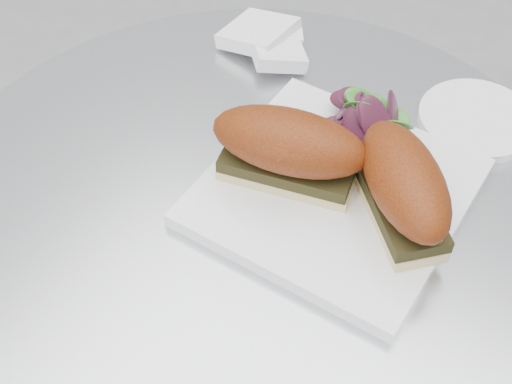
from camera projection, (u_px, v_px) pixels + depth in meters
table at (255, 334)px, 0.90m from camera, size 0.70×0.70×0.73m
plate at (335, 192)px, 0.72m from camera, size 0.25×0.25×0.02m
sandwich_left at (289, 148)px, 0.69m from camera, size 0.17×0.10×0.08m
sandwich_right at (403, 186)px, 0.66m from camera, size 0.15×0.15×0.08m
salad at (355, 119)px, 0.74m from camera, size 0.10×0.10×0.05m
napkin at (268, 48)px, 0.88m from camera, size 0.13×0.13×0.02m
saucer at (476, 119)px, 0.80m from camera, size 0.13×0.13×0.01m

